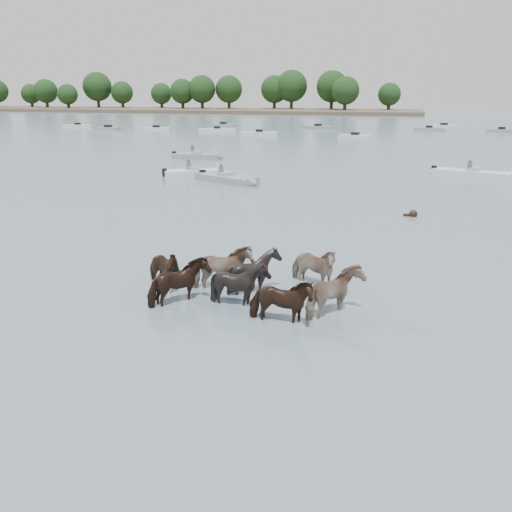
# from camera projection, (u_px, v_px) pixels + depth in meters

# --- Properties ---
(ground) EXTENTS (400.00, 400.00, 0.00)m
(ground) POSITION_uv_depth(u_px,v_px,m) (195.00, 308.00, 16.15)
(ground) COLOR slate
(ground) RESTS_ON ground
(shoreline) EXTENTS (160.00, 30.00, 1.00)m
(shoreline) POSITION_uv_depth(u_px,v_px,m) (163.00, 110.00, 171.97)
(shoreline) COLOR #4C4233
(shoreline) RESTS_ON ground
(pony_herd) EXTENTS (7.68, 4.58, 1.69)m
(pony_herd) POSITION_uv_depth(u_px,v_px,m) (248.00, 282.00, 16.70)
(pony_herd) COLOR black
(pony_herd) RESTS_ON ground
(swimming_pony) EXTENTS (0.72, 0.44, 0.44)m
(swimming_pony) POSITION_uv_depth(u_px,v_px,m) (412.00, 214.00, 27.98)
(swimming_pony) COLOR black
(swimming_pony) RESTS_ON ground
(motorboat_a) EXTENTS (5.06, 3.67, 1.92)m
(motorboat_a) POSITION_uv_depth(u_px,v_px,m) (203.00, 173.00, 41.34)
(motorboat_a) COLOR silver
(motorboat_a) RESTS_ON ground
(motorboat_b) EXTENTS (5.54, 3.78, 1.92)m
(motorboat_b) POSITION_uv_depth(u_px,v_px,m) (234.00, 180.00, 38.01)
(motorboat_b) COLOR gray
(motorboat_b) RESTS_ON ground
(motorboat_c) EXTENTS (6.71, 3.55, 1.92)m
(motorboat_c) POSITION_uv_depth(u_px,v_px,m) (486.00, 175.00, 40.25)
(motorboat_c) COLOR silver
(motorboat_c) RESTS_ON ground
(motorboat_f) EXTENTS (5.18, 2.03, 1.92)m
(motorboat_f) POSITION_uv_depth(u_px,v_px,m) (204.00, 156.00, 51.82)
(motorboat_f) COLOR gray
(motorboat_f) RESTS_ON ground
(distant_flotilla) EXTENTS (104.76, 30.12, 0.93)m
(distant_flotilla) POSITION_uv_depth(u_px,v_px,m) (368.00, 130.00, 86.68)
(distant_flotilla) COLOR silver
(distant_flotilla) RESTS_ON ground
(treeline) EXTENTS (149.19, 22.77, 12.59)m
(treeline) POSITION_uv_depth(u_px,v_px,m) (174.00, 90.00, 172.27)
(treeline) COLOR #382619
(treeline) RESTS_ON ground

